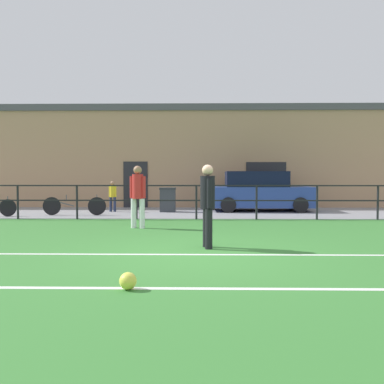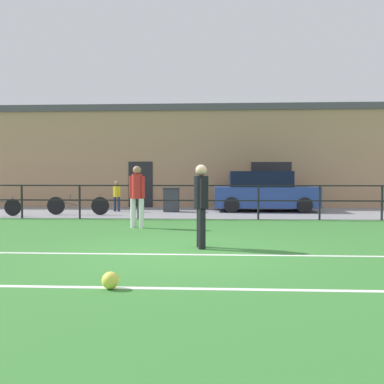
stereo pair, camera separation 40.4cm
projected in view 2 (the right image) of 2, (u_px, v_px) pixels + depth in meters
ground at (186, 254)px, 7.80m from camera, size 60.00×44.00×0.04m
field_line_touchline at (185, 254)px, 7.62m from camera, size 36.00×0.11×0.00m
field_line_hash at (173, 288)px, 5.32m from camera, size 36.00×0.11×0.00m
pavement_strip at (200, 212)px, 16.28m from camera, size 48.00×5.00×0.02m
perimeter_fence at (198, 197)px, 13.76m from camera, size 36.07×0.07×1.15m
clubhouse_facade at (203, 157)px, 19.88m from camera, size 28.00×2.56×4.71m
player_goalkeeper at (201, 201)px, 8.28m from camera, size 0.29×0.45×1.68m
player_striker at (137, 193)px, 11.51m from camera, size 0.46×0.30×1.73m
soccer_ball_match at (110, 280)px, 5.30m from camera, size 0.22×0.22×0.22m
spectator_child at (117, 194)px, 16.64m from camera, size 0.32×0.21×1.23m
parked_car_red at (264, 192)px, 16.82m from camera, size 4.12×1.89×1.62m
bicycle_parked_0 at (78, 205)px, 15.20m from camera, size 2.31×0.04×0.75m
trash_bin_0 at (171, 200)px, 16.52m from camera, size 0.64×0.54×0.97m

